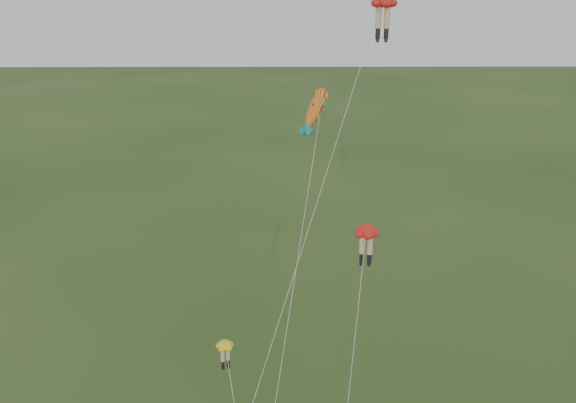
{
  "coord_description": "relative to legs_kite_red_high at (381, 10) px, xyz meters",
  "views": [
    {
      "loc": [
        0.46,
        -28.47,
        26.2
      ],
      "look_at": [
        0.71,
        6.0,
        13.49
      ],
      "focal_mm": 40.0,
      "sensor_mm": 36.0,
      "label": 1
    }
  ],
  "objects": [
    {
      "name": "legs_kite_yellow",
      "position": [
        -8.82,
        -9.17,
        -17.07
      ],
      "size": [
        2.15,
        4.81,
        7.36
      ],
      "rotation": [
        0.0,
        0.0,
        0.44
      ],
      "color": "yellow",
      "rests_on": "ground"
    },
    {
      "name": "legs_kite_red_high",
      "position": [
        0.0,
        0.0,
        0.0
      ],
      "size": [
        10.05,
        13.77,
        24.71
      ],
      "rotation": [
        0.0,
        0.0,
        -0.15
      ],
      "color": "red",
      "rests_on": "ground"
    },
    {
      "name": "fish_kite",
      "position": [
        -3.77,
        -0.67,
        -5.71
      ],
      "size": [
        4.36,
        13.7,
        19.5
      ],
      "rotation": [
        0.67,
        0.0,
        -0.46
      ],
      "color": "gold",
      "rests_on": "ground"
    },
    {
      "name": "legs_kite_red_mid",
      "position": [
        -1.46,
        -8.35,
        -10.79
      ],
      "size": [
        2.38,
        5.32,
        13.75
      ],
      "rotation": [
        0.0,
        0.0,
        -0.21
      ],
      "color": "red",
      "rests_on": "ground"
    }
  ]
}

